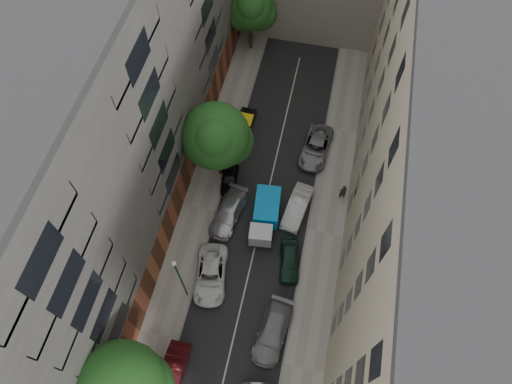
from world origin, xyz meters
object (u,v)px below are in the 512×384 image
(tree_far, at_px, (251,10))
(car_right_1, at_px, (273,332))
(car_left_3, at_px, (228,213))
(car_left_5, at_px, (244,126))
(tree_mid, at_px, (217,138))
(lamp_post, at_px, (179,277))
(car_right_3, at_px, (297,207))
(car_right_4, at_px, (316,147))
(car_left_4, at_px, (230,176))
(pedestrian, at_px, (343,192))
(tarp_truck, at_px, (265,216))
(car_left_2, at_px, (211,275))
(car_left_1, at_px, (173,373))
(car_right_2, at_px, (289,260))

(tree_far, bearing_deg, car_right_1, -74.37)
(car_left_3, bearing_deg, car_left_5, 103.99)
(tree_mid, relative_size, lamp_post, 1.18)
(tree_mid, xyz_separation_m, tree_far, (-0.81, 16.07, -0.42))
(car_right_3, xyz_separation_m, car_right_4, (0.62, 6.48, -0.02))
(car_left_4, height_order, pedestrian, pedestrian)
(tarp_truck, height_order, car_right_4, tarp_truck)
(tree_mid, bearing_deg, lamp_post, -88.99)
(lamp_post, bearing_deg, car_left_2, 50.57)
(car_left_4, distance_m, car_right_3, 6.65)
(car_left_1, distance_m, car_left_4, 16.80)
(car_left_3, bearing_deg, car_left_1, -84.41)
(tarp_truck, bearing_deg, lamp_post, -127.36)
(car_left_1, height_order, pedestrian, pedestrian)
(car_left_4, bearing_deg, car_right_2, -54.68)
(car_left_3, xyz_separation_m, tree_far, (-2.51, 20.09, 4.34))
(car_right_4, bearing_deg, car_left_5, 177.52)
(lamp_post, bearing_deg, tarp_truck, 58.23)
(car_left_2, xyz_separation_m, car_left_5, (-0.76, 14.87, -0.03))
(car_left_2, height_order, car_left_3, car_left_3)
(car_left_4, xyz_separation_m, lamp_post, (-0.70, -10.98, 3.79))
(car_left_4, distance_m, car_right_1, 14.05)
(car_right_4, xyz_separation_m, lamp_post, (-7.72, -15.66, 3.71))
(car_right_4, bearing_deg, pedestrian, -50.09)
(car_left_3, bearing_deg, tree_mid, 122.01)
(car_right_1, xyz_separation_m, tree_mid, (-7.30, 12.93, 4.75))
(car_right_4, bearing_deg, car_left_3, -121.37)
(car_left_2, bearing_deg, car_right_2, 14.27)
(car_left_5, relative_size, tree_far, 0.56)
(car_left_5, xyz_separation_m, lamp_post, (-0.70, -16.65, 3.75))
(car_left_5, distance_m, lamp_post, 17.08)
(car_left_3, distance_m, car_right_2, 6.57)
(tarp_truck, distance_m, car_left_5, 9.97)
(car_left_5, height_order, car_right_2, car_left_5)
(car_left_4, relative_size, car_right_4, 0.72)
(car_right_2, height_order, car_right_3, car_right_3)
(tarp_truck, distance_m, car_right_1, 9.38)
(car_right_1, bearing_deg, car_left_3, 129.46)
(tarp_truck, relative_size, pedestrian, 2.77)
(car_left_1, height_order, car_right_2, car_left_1)
(car_right_3, xyz_separation_m, pedestrian, (3.60, 2.12, 0.33))
(tarp_truck, height_order, tree_far, tree_far)
(car_left_4, relative_size, tree_far, 0.51)
(car_right_1, height_order, car_right_3, car_right_3)
(car_left_4, height_order, tree_far, tree_far)
(car_right_2, bearing_deg, tree_far, 99.93)
(car_left_2, distance_m, car_right_2, 6.37)
(car_right_1, relative_size, car_right_3, 1.13)
(car_left_3, xyz_separation_m, tree_mid, (-1.70, 4.03, 4.76))
(car_left_1, bearing_deg, car_left_5, 90.51)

